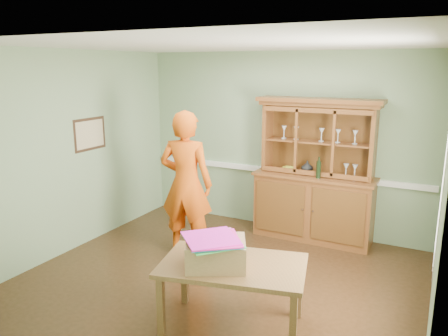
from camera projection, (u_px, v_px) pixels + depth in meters
The scene contains 14 objects.
floor at pixel (221, 279), 5.22m from camera, with size 4.50×4.50×0.00m, color #452A16.
ceiling at pixel (221, 45), 4.60m from camera, with size 4.50×4.50×0.00m, color white.
wall_back at pixel (282, 142), 6.64m from camera, with size 4.50×4.50×0.00m, color gray.
wall_left at pixel (74, 152), 5.91m from camera, with size 4.00×4.00×0.00m, color gray.
wall_right at pixel (443, 196), 3.91m from camera, with size 4.00×4.00×0.00m, color gray.
wall_front at pixel (94, 226), 3.18m from camera, with size 4.50×4.50×0.00m, color gray.
chair_rail at pixel (280, 171), 6.72m from camera, with size 4.41×0.05×0.08m, color white.
framed_map at pixel (90, 134), 6.12m from camera, with size 0.03×0.60×0.46m.
window_panel at pixel (442, 188), 3.62m from camera, with size 0.03×0.96×1.36m.
china_hutch at pixel (314, 191), 6.31m from camera, with size 1.74×0.58×2.05m.
dining_table at pixel (233, 271), 4.12m from camera, with size 1.50×1.10×0.67m.
cardboard_box at pixel (216, 253), 4.02m from camera, with size 0.54×0.43×0.25m, color #A88056.
kite_stack at pixel (214, 240), 3.96m from camera, with size 0.65×0.65×0.04m.
person at pixel (186, 184), 5.72m from camera, with size 0.71×0.47×1.94m, color #DA520D.
Camera 1 is at (2.21, -4.23, 2.49)m, focal length 35.00 mm.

